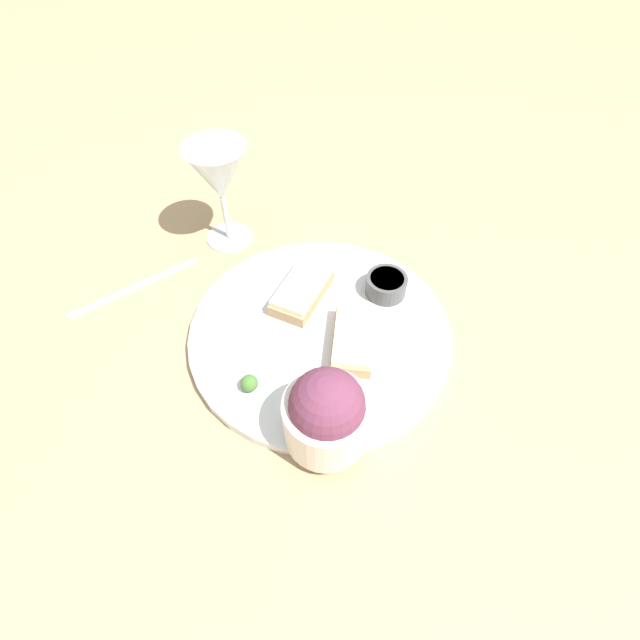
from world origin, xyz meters
name	(u,v)px	position (x,y,z in m)	size (l,w,h in m)	color
ground_plane	(320,336)	(0.00, 0.00, 0.00)	(4.00, 4.00, 0.00)	tan
dinner_plate	(320,333)	(0.00, 0.00, 0.01)	(0.34, 0.34, 0.01)	silver
salad_bowl	(327,413)	(0.15, -0.01, 0.06)	(0.09, 0.09, 0.10)	silver
sauce_ramekin	(386,284)	(-0.05, 0.10, 0.03)	(0.06, 0.06, 0.03)	#4C4C4C
cheese_toast_near	(302,291)	(-0.06, -0.02, 0.03)	(0.11, 0.10, 0.03)	tan
cheese_toast_far	(353,339)	(0.03, 0.04, 0.03)	(0.11, 0.07, 0.03)	tan
wine_glass	(219,176)	(-0.21, -0.11, 0.11)	(0.09, 0.09, 0.16)	silver
garnish	(249,383)	(0.08, -0.09, 0.02)	(0.02, 0.02, 0.02)	#477533
fork	(135,286)	(-0.12, -0.25, 0.00)	(0.10, 0.17, 0.01)	silver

